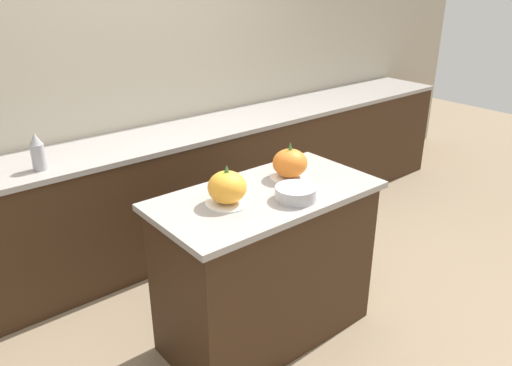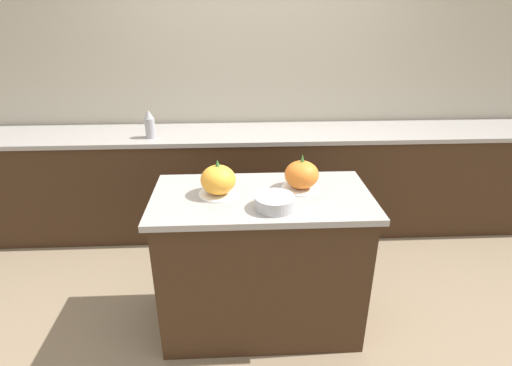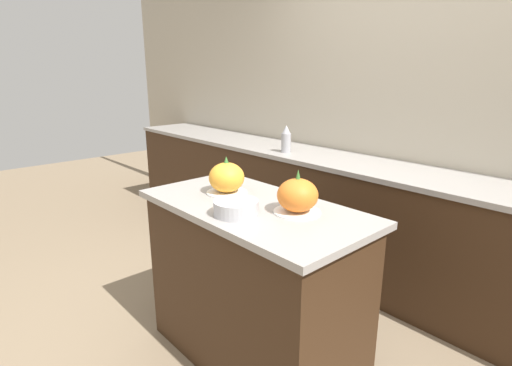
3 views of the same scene
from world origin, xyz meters
The scene contains 8 objects.
ground_plane centered at (0.00, 0.00, 0.00)m, with size 12.00×12.00×0.00m, color #847056.
wall_back centered at (0.00, 1.55, 1.25)m, with size 8.00×0.06×2.50m.
kitchen_island centered at (0.00, 0.00, 0.46)m, with size 1.23×0.63×0.91m.
back_counter centered at (0.00, 1.22, 0.46)m, with size 6.00×0.60×0.91m.
pumpkin_cake_left centered at (-0.24, 0.02, 1.00)m, with size 0.22×0.22×0.21m.
pumpkin_cake_right centered at (0.23, 0.07, 1.00)m, with size 0.23×0.23×0.21m.
bottle_tall centered at (-0.82, 1.09, 1.02)m, with size 0.08×0.08×0.22m.
mixing_bowl centered at (0.06, -0.16, 0.95)m, with size 0.21×0.21×0.07m.
Camera 3 is at (1.43, -1.27, 1.57)m, focal length 28.00 mm.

